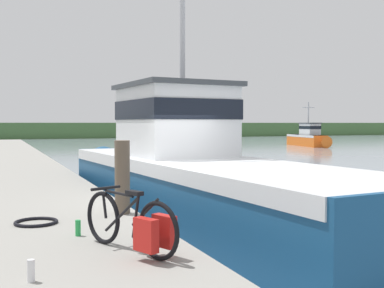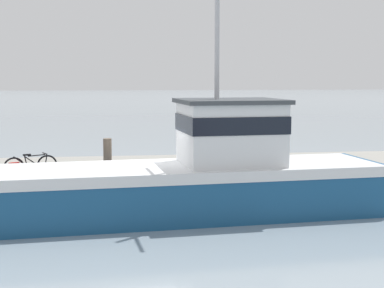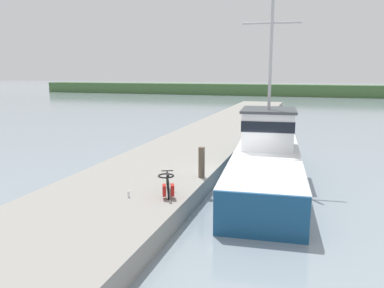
{
  "view_description": "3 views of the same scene",
  "coord_description": "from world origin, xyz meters",
  "px_view_note": "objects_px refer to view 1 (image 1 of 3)",
  "views": [
    {
      "loc": [
        -3.61,
        -9.18,
        2.32
      ],
      "look_at": [
        -0.29,
        -1.12,
        1.94
      ],
      "focal_mm": 45.0,
      "sensor_mm": 36.0,
      "label": 1
    },
    {
      "loc": [
        17.18,
        -0.91,
        3.96
      ],
      "look_at": [
        -0.21,
        1.5,
        1.95
      ],
      "focal_mm": 55.0,
      "sensor_mm": 36.0,
      "label": 2
    },
    {
      "loc": [
        2.6,
        -15.47,
        5.07
      ],
      "look_at": [
        -2.59,
        0.9,
        1.73
      ],
      "focal_mm": 35.0,
      "sensor_mm": 36.0,
      "label": 3
    }
  ],
  "objects_px": {
    "mooring_post": "(122,177)",
    "water_bottle_on_curb": "(31,271)",
    "fishing_boat_main": "(190,171)",
    "bicycle_touring": "(137,225)",
    "water_bottle_by_bike": "(78,228)",
    "boat_green_anchored": "(308,137)"
  },
  "relations": [
    {
      "from": "mooring_post",
      "to": "water_bottle_on_curb",
      "type": "height_order",
      "value": "mooring_post"
    },
    {
      "from": "bicycle_touring",
      "to": "fishing_boat_main",
      "type": "bearing_deg",
      "value": 38.71
    },
    {
      "from": "boat_green_anchored",
      "to": "water_bottle_by_bike",
      "type": "height_order",
      "value": "boat_green_anchored"
    },
    {
      "from": "mooring_post",
      "to": "water_bottle_by_bike",
      "type": "xyz_separation_m",
      "value": [
        -0.99,
        -1.4,
        -0.53
      ]
    },
    {
      "from": "fishing_boat_main",
      "to": "bicycle_touring",
      "type": "relative_size",
      "value": 8.35
    },
    {
      "from": "boat_green_anchored",
      "to": "bicycle_touring",
      "type": "xyz_separation_m",
      "value": [
        -27.58,
        -34.6,
        0.17
      ]
    },
    {
      "from": "water_bottle_by_bike",
      "to": "mooring_post",
      "type": "bearing_deg",
      "value": 54.79
    },
    {
      "from": "fishing_boat_main",
      "to": "water_bottle_by_bike",
      "type": "distance_m",
      "value": 5.3
    },
    {
      "from": "bicycle_touring",
      "to": "water_bottle_on_curb",
      "type": "xyz_separation_m",
      "value": [
        -1.25,
        -0.58,
        -0.24
      ]
    },
    {
      "from": "water_bottle_on_curb",
      "to": "boat_green_anchored",
      "type": "bearing_deg",
      "value": 50.67
    },
    {
      "from": "boat_green_anchored",
      "to": "water_bottle_on_curb",
      "type": "distance_m",
      "value": 45.49
    },
    {
      "from": "mooring_post",
      "to": "water_bottle_by_bike",
      "type": "relative_size",
      "value": 5.72
    },
    {
      "from": "fishing_boat_main",
      "to": "bicycle_touring",
      "type": "distance_m",
      "value": 6.03
    },
    {
      "from": "water_bottle_by_bike",
      "to": "water_bottle_on_curb",
      "type": "xyz_separation_m",
      "value": [
        -0.75,
        -1.8,
        0.0
      ]
    },
    {
      "from": "boat_green_anchored",
      "to": "water_bottle_on_curb",
      "type": "relative_size",
      "value": 35.72
    },
    {
      "from": "bicycle_touring",
      "to": "water_bottle_on_curb",
      "type": "height_order",
      "value": "bicycle_touring"
    },
    {
      "from": "boat_green_anchored",
      "to": "water_bottle_on_curb",
      "type": "height_order",
      "value": "boat_green_anchored"
    },
    {
      "from": "fishing_boat_main",
      "to": "water_bottle_on_curb",
      "type": "height_order",
      "value": "fishing_boat_main"
    },
    {
      "from": "boat_green_anchored",
      "to": "water_bottle_by_bike",
      "type": "distance_m",
      "value": 43.63
    },
    {
      "from": "mooring_post",
      "to": "water_bottle_by_bike",
      "type": "height_order",
      "value": "mooring_post"
    },
    {
      "from": "boat_green_anchored",
      "to": "water_bottle_by_bike",
      "type": "bearing_deg",
      "value": 61.35
    },
    {
      "from": "mooring_post",
      "to": "water_bottle_on_curb",
      "type": "distance_m",
      "value": 3.67
    }
  ]
}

